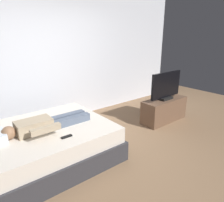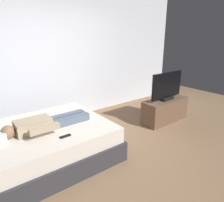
% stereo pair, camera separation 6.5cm
% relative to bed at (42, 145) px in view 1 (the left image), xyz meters
% --- Properties ---
extents(ground_plane, '(10.00, 10.00, 0.00)m').
position_rel_bed_xyz_m(ground_plane, '(0.76, -0.53, -0.26)').
color(ground_plane, '#8C6B4C').
extents(back_wall, '(6.40, 0.10, 2.80)m').
position_rel_bed_xyz_m(back_wall, '(1.16, 1.38, 1.14)').
color(back_wall, silver).
rests_on(back_wall, ground).
extents(bed, '(2.05, 1.57, 0.54)m').
position_rel_bed_xyz_m(bed, '(0.00, 0.00, 0.00)').
color(bed, '#333338').
rests_on(bed, ground).
extents(person, '(1.26, 0.46, 0.18)m').
position_rel_bed_xyz_m(person, '(0.03, -0.07, 0.36)').
color(person, tan).
rests_on(person, bed).
extents(remote, '(0.15, 0.04, 0.02)m').
position_rel_bed_xyz_m(remote, '(0.18, -0.47, 0.29)').
color(remote, black).
rests_on(remote, bed).
extents(tv_stand, '(1.10, 0.40, 0.50)m').
position_rel_bed_xyz_m(tv_stand, '(2.67, -0.17, -0.01)').
color(tv_stand, brown).
rests_on(tv_stand, ground).
extents(tv, '(0.88, 0.20, 0.59)m').
position_rel_bed_xyz_m(tv, '(2.67, -0.17, 0.52)').
color(tv, black).
rests_on(tv, tv_stand).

